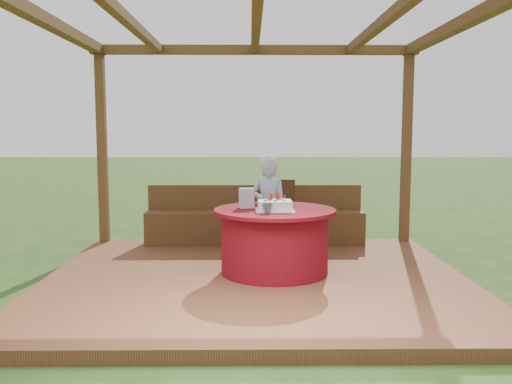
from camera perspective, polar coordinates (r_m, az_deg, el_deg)
ground at (r=5.94m, az=0.03°, el=-9.90°), size 60.00×60.00×0.00m
deck at (r=5.93m, az=0.03°, el=-9.34°), size 4.50×4.00×0.12m
pergola at (r=5.75m, az=0.03°, el=13.78°), size 4.50×4.00×2.72m
bench at (r=7.53m, az=-0.12°, el=-3.41°), size 3.00×0.42×0.80m
table at (r=5.96m, az=1.97°, el=-5.11°), size 1.33×1.33×0.71m
chair at (r=7.16m, az=2.24°, el=-1.90°), size 0.51×0.51×0.91m
elderly_woman at (r=6.56m, az=1.36°, el=-1.53°), size 0.51×0.40×1.27m
birthday_cake at (r=5.80m, az=1.98°, el=-1.40°), size 0.41×0.41×0.18m
gift_bag at (r=5.97m, az=-1.00°, el=-0.65°), size 0.17×0.13×0.22m
drinking_glass at (r=5.61m, az=1.20°, el=-1.73°), size 0.14×0.14×0.10m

